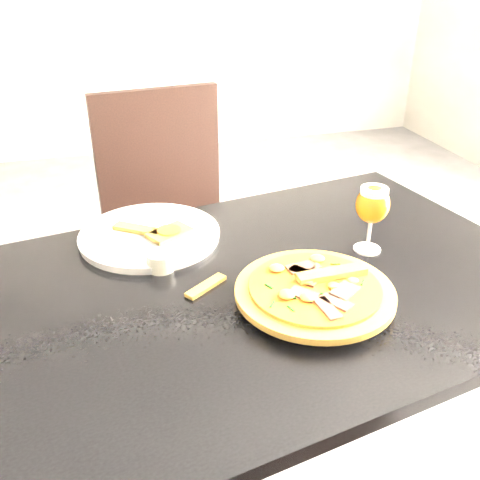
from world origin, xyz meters
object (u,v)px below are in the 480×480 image
object	(u,v)px
dining_table	(265,315)
beer_glass	(373,205)
pizza	(315,290)
chair_far	(173,226)

from	to	relation	value
dining_table	beer_glass	xyz separation A→B (m)	(0.26, 0.06, 0.20)
pizza	chair_far	bearing A→B (deg)	100.40
beer_glass	dining_table	bearing A→B (deg)	-167.74
chair_far	dining_table	bearing A→B (deg)	-90.69
beer_glass	chair_far	bearing A→B (deg)	117.42
pizza	beer_glass	distance (m)	0.26
chair_far	beer_glass	size ratio (longest dim) A/B	6.15
dining_table	chair_far	distance (m)	0.74
chair_far	beer_glass	distance (m)	0.82
dining_table	pizza	distance (m)	0.17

